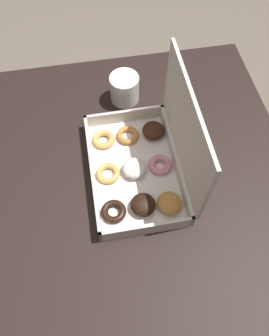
{
  "coord_description": "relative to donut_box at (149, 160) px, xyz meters",
  "views": [
    {
      "loc": [
        0.36,
        -0.03,
        1.49
      ],
      "look_at": [
        -0.05,
        0.05,
        0.76
      ],
      "focal_mm": 35.0,
      "sensor_mm": 36.0,
      "label": 1
    }
  ],
  "objects": [
    {
      "name": "dining_table",
      "position": [
        0.05,
        -0.08,
        -0.16
      ],
      "size": [
        0.97,
        0.93,
        0.74
      ],
      "color": "black",
      "rests_on": "ground_plane"
    },
    {
      "name": "coffee_mug",
      "position": [
        -0.26,
        -0.02,
        -0.01
      ],
      "size": [
        0.08,
        0.08,
        0.08
      ],
      "color": "white",
      "rests_on": "dining_table"
    },
    {
      "name": "ground_plane",
      "position": [
        0.05,
        -0.08,
        -0.79
      ],
      "size": [
        8.0,
        8.0,
        0.0
      ],
      "primitive_type": "plane",
      "color": "#6B6054"
    },
    {
      "name": "donut_box",
      "position": [
        0.0,
        0.0,
        0.0
      ],
      "size": [
        0.34,
        0.23,
        0.27
      ],
      "color": "silver",
      "rests_on": "dining_table"
    }
  ]
}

